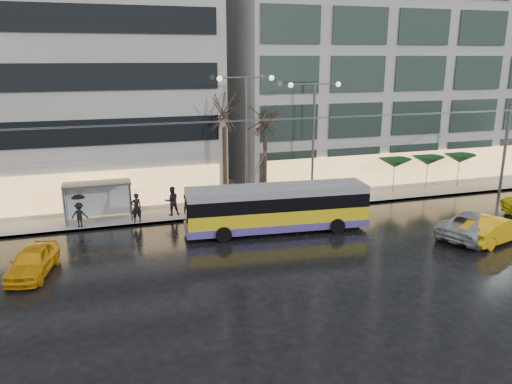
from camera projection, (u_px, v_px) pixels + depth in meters
name	position (u px, v px, depth m)	size (l,w,h in m)	color
ground	(269.00, 271.00, 24.97)	(140.00, 140.00, 0.00)	black
sidewalk	(235.00, 195.00, 38.42)	(80.00, 10.00, 0.15)	gray
kerb	(254.00, 214.00, 33.86)	(80.00, 0.10, 0.15)	slate
building_right	(402.00, 31.00, 44.63)	(32.00, 14.00, 25.00)	#9D9A96
trolleybus	(277.00, 209.00, 30.34)	(11.25, 4.74, 5.15)	yellow
catenary	(244.00, 157.00, 31.45)	(42.24, 5.12, 7.00)	#595B60
bus_shelter	(91.00, 193.00, 31.88)	(4.20, 1.60, 2.51)	#595B60
street_lamp_near	(246.00, 123.00, 33.92)	(3.96, 0.36, 9.03)	#595B60
street_lamp_far	(314.00, 125.00, 35.43)	(3.96, 0.36, 8.53)	#595B60
tree_a	(224.00, 108.00, 33.39)	(3.20, 3.20, 8.40)	black
tree_b	(265.00, 116.00, 34.62)	(3.20, 3.20, 7.70)	black
parasol_a	(395.00, 163.00, 38.49)	(2.50, 2.50, 2.65)	#595B60
parasol_b	(428.00, 161.00, 39.35)	(2.50, 2.50, 2.65)	#595B60
parasol_c	(460.00, 158.00, 40.22)	(2.50, 2.50, 2.65)	#595B60
taxi_a	(32.00, 261.00, 24.38)	(1.69, 4.21, 1.43)	orange
taxi_b	(494.00, 229.00, 28.73)	(1.64, 4.70, 1.55)	#FEB80D
sedan_silver	(475.00, 225.00, 29.49)	(2.59, 5.61, 1.56)	#A0A0A4
pedestrian_a	(136.00, 201.00, 31.57)	(1.21, 1.22, 2.19)	black
pedestrian_b	(172.00, 201.00, 33.12)	(0.99, 0.79, 1.95)	black
pedestrian_c	(79.00, 210.00, 30.71)	(1.14, 1.01, 2.11)	black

